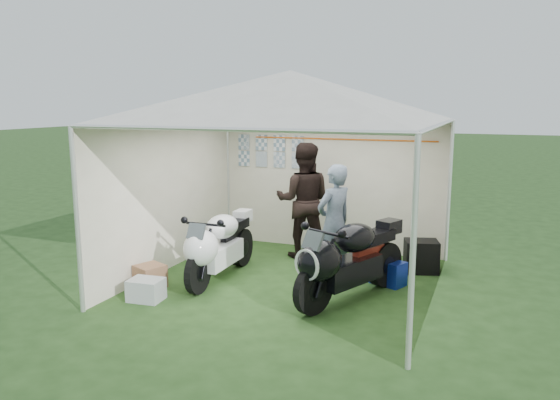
# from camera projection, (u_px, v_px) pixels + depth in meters

# --- Properties ---
(ground) EXTENTS (80.00, 80.00, 0.00)m
(ground) POSITION_uv_depth(u_px,v_px,m) (289.00, 282.00, 7.91)
(ground) COLOR #214017
(ground) RESTS_ON ground
(canopy_tent) EXTENTS (5.66, 5.66, 3.00)m
(canopy_tent) POSITION_uv_depth(u_px,v_px,m) (291.00, 102.00, 7.48)
(canopy_tent) COLOR silver
(canopy_tent) RESTS_ON ground
(motorcycle_white) EXTENTS (0.46, 1.99, 0.98)m
(motorcycle_white) POSITION_uv_depth(u_px,v_px,m) (218.00, 244.00, 7.89)
(motorcycle_white) COLOR black
(motorcycle_white) RESTS_ON ground
(motorcycle_black) EXTENTS (1.11, 2.00, 1.05)m
(motorcycle_black) POSITION_uv_depth(u_px,v_px,m) (346.00, 258.00, 7.05)
(motorcycle_black) COLOR black
(motorcycle_black) RESTS_ON ground
(paddock_stand) EXTENTS (0.54, 0.45, 0.35)m
(paddock_stand) POSITION_uv_depth(u_px,v_px,m) (388.00, 273.00, 7.79)
(paddock_stand) COLOR #1632C5
(paddock_stand) RESTS_ON ground
(person_dark_jacket) EXTENTS (1.09, 0.95, 1.93)m
(person_dark_jacket) POSITION_uv_depth(u_px,v_px,m) (304.00, 200.00, 9.06)
(person_dark_jacket) COLOR black
(person_dark_jacket) RESTS_ON ground
(person_blue_jacket) EXTENTS (0.66, 0.74, 1.70)m
(person_blue_jacket) POSITION_uv_depth(u_px,v_px,m) (334.00, 222.00, 7.93)
(person_blue_jacket) COLOR slate
(person_blue_jacket) RESTS_ON ground
(equipment_box) EXTENTS (0.59, 0.52, 0.49)m
(equipment_box) POSITION_uv_depth(u_px,v_px,m) (421.00, 256.00, 8.36)
(equipment_box) COLOR black
(equipment_box) RESTS_ON ground
(crate_0) EXTENTS (0.46, 0.37, 0.29)m
(crate_0) POSITION_uv_depth(u_px,v_px,m) (146.00, 290.00, 7.17)
(crate_0) COLOR #B2B6BB
(crate_0) RESTS_ON ground
(crate_1) EXTENTS (0.47, 0.47, 0.32)m
(crate_1) POSITION_uv_depth(u_px,v_px,m) (150.00, 276.00, 7.67)
(crate_1) COLOR #8C5F42
(crate_1) RESTS_ON ground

